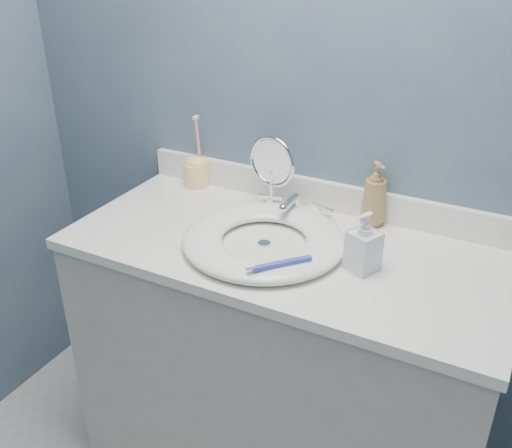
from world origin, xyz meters
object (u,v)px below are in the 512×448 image
Objects in this scene: soap_bottle_amber at (375,194)px; toothbrush_holder at (196,170)px; makeup_mirror at (272,170)px; soap_bottle_clear at (364,242)px.

toothbrush_holder is (-0.61, -0.00, -0.04)m from soap_bottle_amber.
makeup_mirror is at bearing 146.33° from soap_bottle_amber.
soap_bottle_amber is at bearing 126.19° from soap_bottle_clear.
toothbrush_holder reaches higher than soap_bottle_amber.
soap_bottle_clear is (0.05, -0.25, -0.02)m from soap_bottle_amber.
toothbrush_holder reaches higher than soap_bottle_clear.
soap_bottle_clear is 0.71m from toothbrush_holder.
makeup_mirror reaches higher than soap_bottle_clear.
makeup_mirror is 0.32m from toothbrush_holder.
toothbrush_holder is at bearing -176.29° from soap_bottle_clear.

